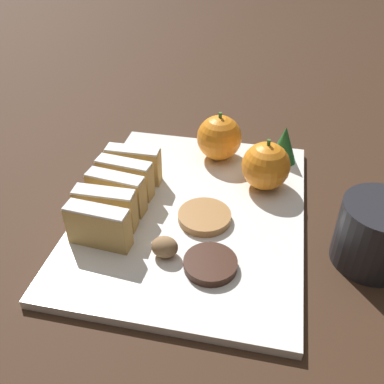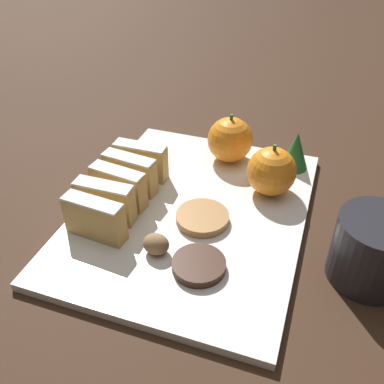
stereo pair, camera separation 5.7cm
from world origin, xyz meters
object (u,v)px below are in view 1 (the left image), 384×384
orange_near (219,138)px  chocolate_cookie (210,264)px  orange_far (266,166)px  walnut (165,247)px  coffee_mug (377,234)px

orange_near → chocolate_cookie: orange_near is taller
orange_near → orange_far: size_ratio=1.02×
walnut → coffee_mug: (0.24, 0.06, 0.02)m
coffee_mug → orange_near: bearing=140.8°
chocolate_cookie → orange_far: bearing=74.5°
orange_near → orange_far: 0.10m
orange_near → coffee_mug: size_ratio=0.65×
walnut → coffee_mug: size_ratio=0.27×
chocolate_cookie → coffee_mug: 0.20m
walnut → chocolate_cookie: (0.06, -0.01, -0.01)m
orange_near → orange_far: bearing=-39.9°
orange_far → coffee_mug: size_ratio=0.64×
walnut → coffee_mug: coffee_mug is taller
orange_near → chocolate_cookie: bearing=-83.2°
orange_near → walnut: (-0.03, -0.23, -0.02)m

